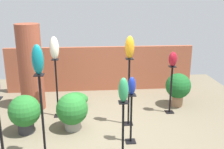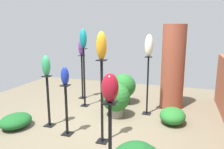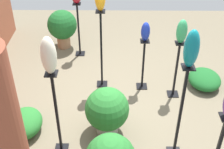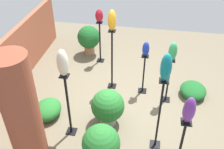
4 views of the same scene
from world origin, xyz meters
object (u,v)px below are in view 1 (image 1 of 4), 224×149
at_px(pedestal_amber, 129,95).
at_px(art_vase_ruby, 173,59).
at_px(pedestal_cobalt, 131,121).
at_px(art_vase_teal, 38,60).
at_px(pedestal_ivory, 57,91).
at_px(art_vase_amber, 130,47).
at_px(art_vase_ivory, 54,48).
at_px(potted_plant_walkway_edge, 72,110).
at_px(potted_plant_back_center, 25,112).
at_px(brick_pillar, 31,68).
at_px(pedestal_violet, 1,139).
at_px(art_vase_cobalt, 132,86).
at_px(pedestal_ruby, 171,92).
at_px(pedestal_teal, 43,120).
at_px(potted_plant_mid_left, 178,87).
at_px(pedestal_jade, 123,134).
at_px(art_vase_jade, 123,90).

bearing_deg(pedestal_amber, art_vase_ruby, 25.37).
distance_m(pedestal_cobalt, art_vase_teal, 2.13).
bearing_deg(pedestal_ivory, art_vase_amber, -18.83).
relative_size(art_vase_ivory, potted_plant_walkway_edge, 0.64).
bearing_deg(potted_plant_back_center, brick_pillar, 94.12).
xyz_separation_m(pedestal_violet, art_vase_cobalt, (2.21, 0.73, 0.59)).
bearing_deg(art_vase_cobalt, art_vase_ruby, 47.60).
bearing_deg(pedestal_ruby, brick_pillar, 170.78).
bearing_deg(pedestal_ivory, art_vase_ruby, -0.52).
bearing_deg(pedestal_teal, art_vase_cobalt, 13.03).
relative_size(art_vase_ruby, potted_plant_walkway_edge, 0.43).
xyz_separation_m(pedestal_amber, pedestal_violet, (-2.27, -1.49, -0.11)).
xyz_separation_m(pedestal_amber, potted_plant_walkway_edge, (-1.24, -0.13, -0.26)).
height_order(pedestal_ivory, art_vase_teal, art_vase_teal).
relative_size(art_vase_cobalt, potted_plant_mid_left, 0.40).
xyz_separation_m(pedestal_ivory, art_vase_cobalt, (1.56, -1.32, 0.53)).
relative_size(pedestal_ivory, art_vase_ivory, 2.73).
relative_size(pedestal_jade, potted_plant_back_center, 1.32).
bearing_deg(art_vase_teal, pedestal_jade, -7.78).
bearing_deg(art_vase_ivory, potted_plant_back_center, -128.21).
bearing_deg(potted_plant_mid_left, potted_plant_back_center, -162.88).
relative_size(pedestal_amber, pedestal_violet, 1.18).
distance_m(pedestal_violet, pedestal_cobalt, 2.33).
xyz_separation_m(pedestal_jade, pedestal_violet, (-1.98, -0.17, 0.09)).
height_order(pedestal_teal, pedestal_cobalt, pedestal_teal).
xyz_separation_m(pedestal_ivory, art_vase_teal, (-0.05, -1.69, 1.15)).
xyz_separation_m(pedestal_jade, potted_plant_back_center, (-1.92, 1.13, -0.03)).
distance_m(pedestal_ruby, art_vase_amber, 1.74).
xyz_separation_m(pedestal_ruby, potted_plant_mid_left, (0.32, 0.40, -0.02)).
relative_size(pedestal_jade, art_vase_teal, 2.20).
distance_m(art_vase_jade, art_vase_ivory, 2.33).
height_order(pedestal_ruby, art_vase_jade, art_vase_jade).
relative_size(pedestal_teal, pedestal_ivory, 1.10).
bearing_deg(pedestal_amber, brick_pillar, 154.82).
xyz_separation_m(pedestal_ivory, art_vase_amber, (1.63, -0.55, 1.11)).
xyz_separation_m(pedestal_teal, art_vase_ruby, (2.79, 1.67, 0.65)).
xyz_separation_m(art_vase_cobalt, art_vase_ruby, (1.18, 1.29, 0.19)).
bearing_deg(art_vase_cobalt, art_vase_ivory, 139.86).
height_order(pedestal_ivory, art_vase_cobalt, pedestal_ivory).
distance_m(art_vase_ruby, art_vase_ivory, 2.76).
distance_m(art_vase_teal, art_vase_cobalt, 1.76).
relative_size(art_vase_ivory, potted_plant_back_center, 0.62).
bearing_deg(pedestal_ruby, pedestal_amber, -154.63).
height_order(pedestal_jade, pedestal_violet, pedestal_violet).
height_order(pedestal_ruby, art_vase_teal, art_vase_teal).
bearing_deg(pedestal_cobalt, art_vase_ruby, 47.60).
distance_m(pedestal_teal, pedestal_jade, 1.41).
bearing_deg(potted_plant_back_center, potted_plant_mid_left, 17.12).
distance_m(pedestal_jade, art_vase_ruby, 2.49).
xyz_separation_m(art_vase_amber, potted_plant_walkway_edge, (-1.24, -0.13, -1.32)).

